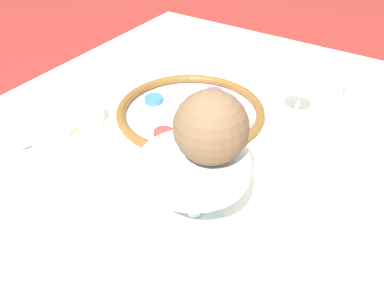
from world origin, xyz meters
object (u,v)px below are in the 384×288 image
Objects in this scene: seder_plate at (190,113)px; wine_glass at (302,77)px; fruit_stand at (194,172)px; napkin_roll at (60,124)px; cup_near at (363,90)px; coconut at (211,127)px; bread_plate at (62,124)px; orange_fruit at (200,127)px.

wine_glass reaches higher than seder_plate.
fruit_stand reaches higher than napkin_roll.
wine_glass is (-0.14, 0.20, 0.08)m from seder_plate.
fruit_stand is (0.40, -0.02, -0.00)m from wine_glass.
coconut is at bearing -12.19° from cup_near.
bread_plate is at bearing -98.35° from coconut.
napkin_roll reaches higher than seder_plate.
bread_plate is at bearing -49.19° from cup_near.
cup_near is (-0.47, 0.51, 0.02)m from napkin_roll.
seder_plate is 1.88× the size of fruit_stand.
wine_glass is at bearing 175.70° from orange_fruit.
fruit_stand is at bearing 34.14° from seder_plate.
seder_plate reaches higher than bread_plate.
orange_fruit reaches higher than bread_plate.
coconut reaches higher than seder_plate.
orange_fruit is at bearing -15.28° from cup_near.
orange_fruit reaches higher than fruit_stand.
wine_glass is 1.81× the size of cup_near.
bread_plate is at bearing -140.48° from napkin_roll.
napkin_roll is at bearing -98.56° from fruit_stand.
orange_fruit is (0.23, 0.17, 0.15)m from seder_plate.
coconut is at bearing 81.65° from bread_plate.
coconut reaches higher than bread_plate.
wine_glass is 0.74× the size of napkin_roll.
fruit_stand is (0.26, 0.17, 0.08)m from seder_plate.
wine_glass is at bearing 176.91° from fruit_stand.
fruit_stand is 0.93× the size of napkin_roll.
orange_fruit reaches higher than wine_glass.
bread_plate is at bearing -100.91° from fruit_stand.
bread_plate is 0.92× the size of napkin_roll.
orange_fruit is at bearing 82.78° from bread_plate.
coconut reaches higher than orange_fruit.
wine_glass is 0.38m from orange_fruit.
fruit_stand reaches higher than bread_plate.
coconut is (0.24, 0.19, 0.17)m from seder_plate.
orange_fruit is at bearing -114.04° from coconut.
bread_plate is at bearing -51.98° from wine_glass.
wine_glass is at bearing 128.02° from bread_plate.
bread_plate is 2.26× the size of cup_near.
seder_plate is at bearing 134.43° from napkin_roll.
napkin_roll is at bearing -96.00° from coconut.
coconut reaches higher than fruit_stand.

